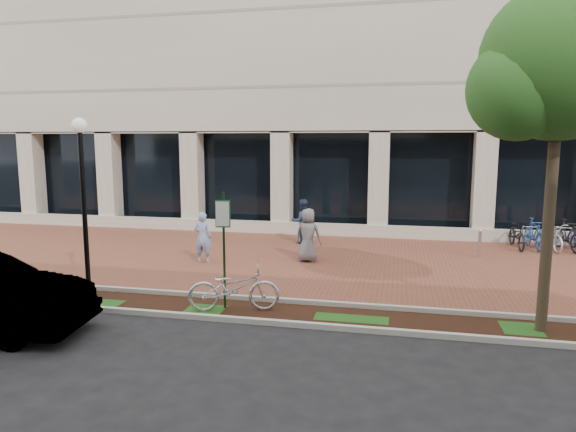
% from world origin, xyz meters
% --- Properties ---
extents(ground, '(120.00, 120.00, 0.00)m').
position_xyz_m(ground, '(0.00, 0.00, 0.00)').
color(ground, black).
rests_on(ground, ground).
extents(brick_plaza, '(40.00, 9.00, 0.01)m').
position_xyz_m(brick_plaza, '(0.00, 0.00, 0.01)').
color(brick_plaza, brown).
rests_on(brick_plaza, ground).
extents(planting_strip, '(40.00, 1.50, 0.01)m').
position_xyz_m(planting_strip, '(0.00, -5.25, 0.01)').
color(planting_strip, black).
rests_on(planting_strip, ground).
extents(curb_plaza_side, '(40.00, 0.12, 0.12)m').
position_xyz_m(curb_plaza_side, '(0.00, -4.50, 0.06)').
color(curb_plaza_side, '#B3B2A9').
rests_on(curb_plaza_side, ground).
extents(curb_street_side, '(40.00, 0.12, 0.12)m').
position_xyz_m(curb_street_side, '(0.00, -6.00, 0.06)').
color(curb_street_side, '#B3B2A9').
rests_on(curb_street_side, ground).
extents(near_office_building, '(40.00, 12.12, 16.00)m').
position_xyz_m(near_office_building, '(0.00, 10.47, 10.05)').
color(near_office_building, beige).
rests_on(near_office_building, ground).
extents(parking_sign, '(0.34, 0.07, 2.70)m').
position_xyz_m(parking_sign, '(-1.04, -5.18, 1.69)').
color(parking_sign, '#15391A').
rests_on(parking_sign, ground).
extents(lamppost, '(0.36, 0.36, 4.38)m').
position_xyz_m(lamppost, '(-4.67, -4.98, 2.47)').
color(lamppost, black).
rests_on(lamppost, ground).
extents(street_tree, '(3.60, 3.00, 6.82)m').
position_xyz_m(street_tree, '(5.77, -5.13, 5.13)').
color(street_tree, '#433826').
rests_on(street_tree, ground).
extents(locked_bicycle, '(2.18, 1.26, 1.09)m').
position_xyz_m(locked_bicycle, '(-0.77, -5.29, 0.54)').
color(locked_bicycle, silver).
rests_on(locked_bicycle, ground).
extents(pedestrian_left, '(0.59, 0.39, 1.62)m').
position_xyz_m(pedestrian_left, '(-3.22, -0.99, 0.81)').
color(pedestrian_left, '#869DC8').
rests_on(pedestrian_left, ground).
extents(pedestrian_mid, '(1.00, 0.92, 1.68)m').
position_xyz_m(pedestrian_mid, '(-0.71, 2.71, 0.84)').
color(pedestrian_mid, navy).
rests_on(pedestrian_mid, ground).
extents(pedestrian_right, '(0.91, 0.66, 1.72)m').
position_xyz_m(pedestrian_right, '(0.02, -0.17, 0.86)').
color(pedestrian_right, slate).
rests_on(pedestrian_right, ground).
extents(bollard, '(0.12, 0.12, 0.97)m').
position_xyz_m(bollard, '(5.46, 1.54, 0.49)').
color(bollard, '#B5B5BA').
rests_on(bollard, ground).
extents(bike_rack_cluster, '(3.67, 2.00, 1.10)m').
position_xyz_m(bike_rack_cluster, '(8.36, 3.43, 0.52)').
color(bike_rack_cluster, black).
rests_on(bike_rack_cluster, ground).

